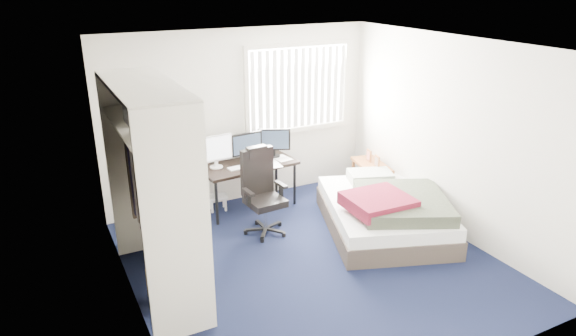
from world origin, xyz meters
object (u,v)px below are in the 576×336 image
at_px(desk, 247,160).
at_px(office_chair, 262,200).
at_px(nightstand, 372,168).
at_px(bed, 385,211).

bearing_deg(desk, office_chair, -98.67).
distance_m(desk, nightstand, 1.89).
distance_m(office_chair, bed, 1.61).
xyz_separation_m(desk, nightstand, (1.82, -0.47, -0.26)).
height_order(desk, nightstand, desk).
relative_size(desk, nightstand, 1.75).
height_order(office_chair, nightstand, office_chair).
bearing_deg(nightstand, office_chair, -171.40).
bearing_deg(bed, nightstand, 63.80).
bearing_deg(office_chair, desk, 81.33).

